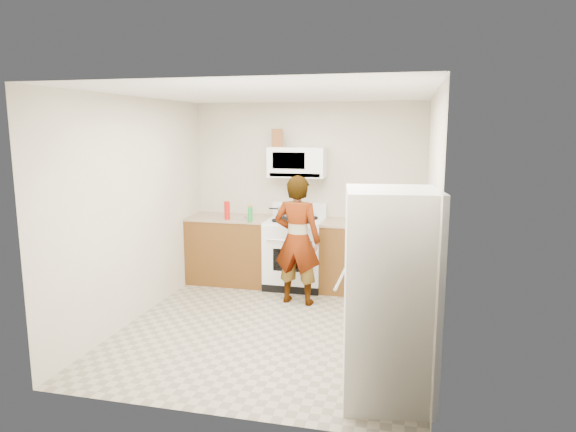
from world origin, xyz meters
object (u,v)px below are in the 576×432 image
(fridge, at_px, (390,296))
(saucepan, at_px, (285,212))
(gas_range, at_px, (295,252))
(microwave, at_px, (297,162))
(kettle, at_px, (369,214))
(person, at_px, (297,240))

(fridge, xyz_separation_m, saucepan, (-1.54, 2.83, 0.16))
(fridge, bearing_deg, saucepan, 110.59)
(gas_range, relative_size, saucepan, 5.31)
(microwave, xyz_separation_m, kettle, (0.98, 0.04, -0.68))
(saucepan, bearing_deg, fridge, -61.43)
(gas_range, height_order, saucepan, gas_range)
(gas_range, bearing_deg, kettle, 9.90)
(kettle, bearing_deg, fridge, -66.15)
(microwave, relative_size, person, 0.48)
(saucepan, bearing_deg, gas_range, -38.84)
(gas_range, relative_size, kettle, 6.89)
(fridge, bearing_deg, kettle, 89.84)
(fridge, bearing_deg, microwave, 107.90)
(gas_range, xyz_separation_m, saucepan, (-0.17, 0.14, 0.53))
(gas_range, xyz_separation_m, person, (0.17, -0.64, 0.31))
(person, distance_m, fridge, 2.37)
(person, height_order, kettle, person)
(gas_range, relative_size, microwave, 1.49)
(microwave, bearing_deg, saucepan, 176.00)
(fridge, xyz_separation_m, kettle, (-0.39, 2.86, 0.17))
(microwave, bearing_deg, fridge, -64.11)
(kettle, bearing_deg, saucepan, -162.47)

